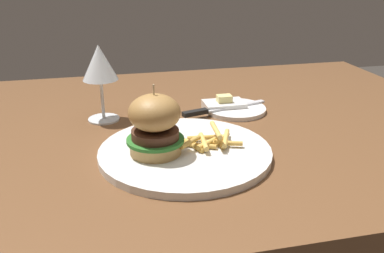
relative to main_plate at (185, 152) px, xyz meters
name	(u,v)px	position (x,y,z in m)	size (l,w,h in m)	color
dining_table	(151,159)	(-0.04, 0.16, -0.09)	(1.47, 0.90, 0.74)	brown
main_plate	(185,152)	(0.00, 0.00, 0.00)	(0.31, 0.31, 0.01)	white
burger_sandwich	(155,125)	(-0.05, 0.00, 0.06)	(0.10, 0.10, 0.13)	tan
fries_pile	(210,140)	(0.05, 0.00, 0.02)	(0.12, 0.08, 0.03)	#E0B251
wine_glass	(100,65)	(-0.14, 0.22, 0.12)	(0.08, 0.08, 0.17)	silver
bread_plate	(236,109)	(0.17, 0.21, 0.00)	(0.14, 0.14, 0.01)	white
table_knife	(217,109)	(0.12, 0.19, 0.01)	(0.21, 0.07, 0.01)	silver
butter_dish	(224,105)	(0.14, 0.22, 0.00)	(0.10, 0.06, 0.04)	white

